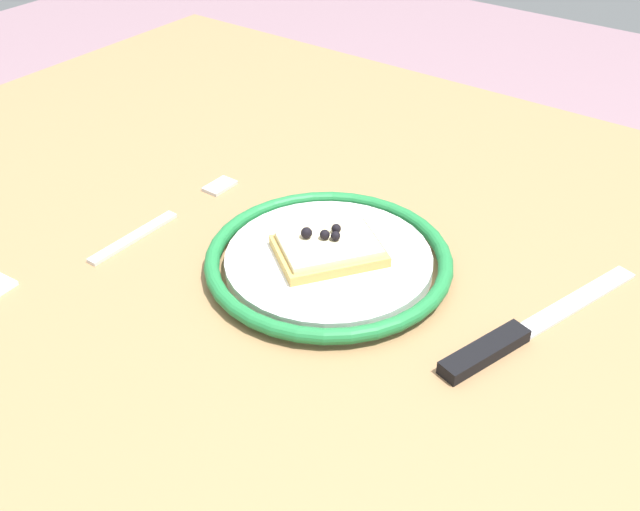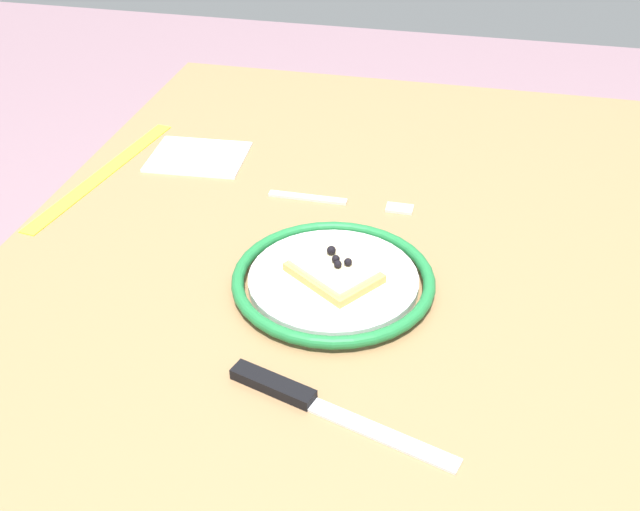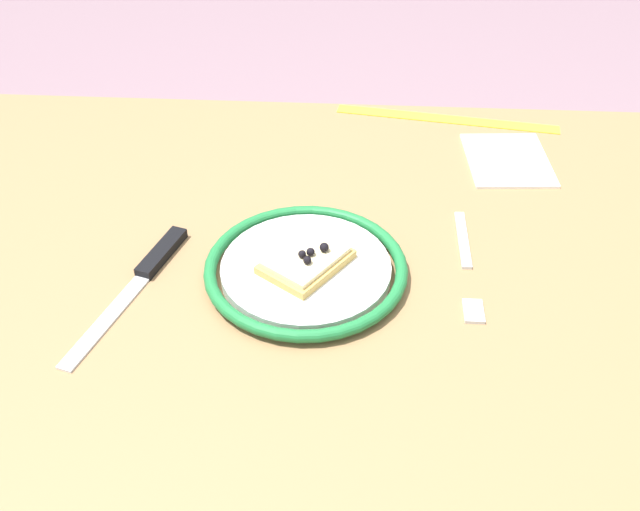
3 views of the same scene
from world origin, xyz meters
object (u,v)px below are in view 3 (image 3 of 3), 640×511
knife (148,270)px  napkin (508,160)px  plate (306,268)px  dining_table (342,337)px  fork (467,264)px  pizza_slice_near (306,260)px  measuring_tape (446,119)px

knife → napkin: bearing=-148.9°
plate → napkin: bearing=-135.4°
dining_table → fork: (-0.14, -0.06, 0.08)m
pizza_slice_near → fork: size_ratio=0.61×
napkin → measuring_tape: bearing=-56.2°
plate → measuring_tape: size_ratio=0.68×
pizza_slice_near → fork: bearing=-171.3°
fork → measuring_tape: (-0.00, -0.36, -0.00)m
pizza_slice_near → fork: pizza_slice_near is taller
measuring_tape → napkin: bearing=132.0°
dining_table → plate: size_ratio=5.07×
plate → fork: 0.19m
pizza_slice_near → knife: pizza_slice_near is taller
fork → napkin: (-0.08, -0.24, 0.00)m
pizza_slice_near → fork: 0.19m
pizza_slice_near → plate: bearing=-53.2°
dining_table → pizza_slice_near: 0.11m
napkin → knife: bearing=31.1°
plate → fork: bearing=-171.5°
dining_table → measuring_tape: 0.44m
knife → dining_table: bearing=175.2°
knife → measuring_tape: knife is taller
knife → fork: bearing=-174.5°
plate → knife: size_ratio=1.01×
fork → napkin: same height
dining_table → pizza_slice_near: bearing=-30.6°
dining_table → napkin: 0.38m
knife → napkin: size_ratio=1.66×
plate → pizza_slice_near: size_ratio=1.94×
dining_table → fork: fork is taller
pizza_slice_near → knife: size_ratio=0.52×
pizza_slice_near → measuring_tape: (-0.19, -0.38, -0.02)m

